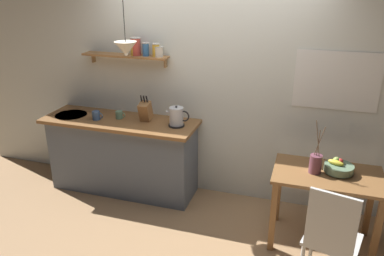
# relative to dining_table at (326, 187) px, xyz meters

# --- Properties ---
(ground_plane) EXTENTS (14.00, 14.00, 0.00)m
(ground_plane) POSITION_rel_dining_table_xyz_m (-1.32, 0.04, -0.63)
(ground_plane) COLOR #A87F56
(back_wall) EXTENTS (6.80, 0.11, 2.70)m
(back_wall) POSITION_rel_dining_table_xyz_m (-1.12, 0.69, 0.72)
(back_wall) COLOR silver
(back_wall) RESTS_ON ground_plane
(kitchen_counter) EXTENTS (1.83, 0.63, 0.93)m
(kitchen_counter) POSITION_rel_dining_table_xyz_m (-2.32, 0.36, -0.16)
(kitchen_counter) COLOR slate
(kitchen_counter) RESTS_ON ground_plane
(wall_shelf) EXTENTS (1.02, 0.20, 0.33)m
(wall_shelf) POSITION_rel_dining_table_xyz_m (-2.16, 0.53, 1.06)
(wall_shelf) COLOR #9E6B3D
(dining_table) EXTENTS (1.00, 0.62, 0.77)m
(dining_table) POSITION_rel_dining_table_xyz_m (0.00, 0.00, 0.00)
(dining_table) COLOR brown
(dining_table) RESTS_ON ground_plane
(dining_chair_near) EXTENTS (0.51, 0.48, 0.98)m
(dining_chair_near) POSITION_rel_dining_table_xyz_m (0.04, -0.64, -0.09)
(dining_chair_near) COLOR silver
(dining_chair_near) RESTS_ON ground_plane
(fruit_bowl) EXTENTS (0.27, 0.27, 0.14)m
(fruit_bowl) POSITION_rel_dining_table_xyz_m (0.09, 0.05, 0.19)
(fruit_bowl) COLOR slate
(fruit_bowl) RESTS_ON dining_table
(twig_vase) EXTENTS (0.11, 0.11, 0.52)m
(twig_vase) POSITION_rel_dining_table_xyz_m (-0.12, -0.02, 0.23)
(twig_vase) COLOR brown
(twig_vase) RESTS_ON dining_table
(electric_kettle) EXTENTS (0.27, 0.18, 0.24)m
(electric_kettle) POSITION_rel_dining_table_xyz_m (-1.62, 0.35, 0.40)
(electric_kettle) COLOR black
(electric_kettle) RESTS_ON kitchen_counter
(knife_block) EXTENTS (0.12, 0.18, 0.31)m
(knife_block) POSITION_rel_dining_table_xyz_m (-2.01, 0.39, 0.42)
(knife_block) COLOR #9E6B3D
(knife_block) RESTS_ON kitchen_counter
(coffee_mug_by_sink) EXTENTS (0.13, 0.09, 0.10)m
(coffee_mug_by_sink) POSITION_rel_dining_table_xyz_m (-2.58, 0.26, 0.35)
(coffee_mug_by_sink) COLOR #3D5B89
(coffee_mug_by_sink) RESTS_ON kitchen_counter
(coffee_mug_spare) EXTENTS (0.12, 0.08, 0.09)m
(coffee_mug_spare) POSITION_rel_dining_table_xyz_m (-2.34, 0.37, 0.34)
(coffee_mug_spare) COLOR slate
(coffee_mug_spare) RESTS_ON kitchen_counter
(pendant_lamp) EXTENTS (0.24, 0.24, 0.67)m
(pendant_lamp) POSITION_rel_dining_table_xyz_m (-2.13, 0.23, 1.15)
(pendant_lamp) COLOR black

